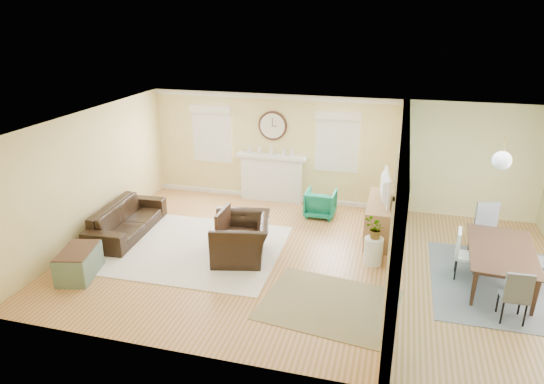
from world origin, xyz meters
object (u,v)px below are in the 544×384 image
object	(u,v)px
sofa	(127,219)
eames_chair	(241,238)
dining_table	(501,267)
credenza	(380,219)
green_chair	(320,203)

from	to	relation	value
sofa	eames_chair	xyz separation A→B (m)	(2.64, -0.37, 0.07)
sofa	dining_table	bearing A→B (deg)	-95.15
credenza	sofa	bearing A→B (deg)	-166.78
sofa	green_chair	bearing A→B (deg)	-65.92
eames_chair	credenza	distance (m)	2.92
sofa	credenza	xyz separation A→B (m)	(5.11, 1.20, 0.08)
dining_table	sofa	bearing A→B (deg)	92.81
credenza	eames_chair	bearing A→B (deg)	-147.42
green_chair	dining_table	distance (m)	4.07
sofa	credenza	size ratio (longest dim) A/B	1.36
sofa	green_chair	distance (m)	4.24
sofa	credenza	distance (m)	5.25
green_chair	eames_chair	bearing A→B (deg)	66.30
green_chair	credenza	distance (m)	1.57
eames_chair	dining_table	size ratio (longest dim) A/B	0.64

